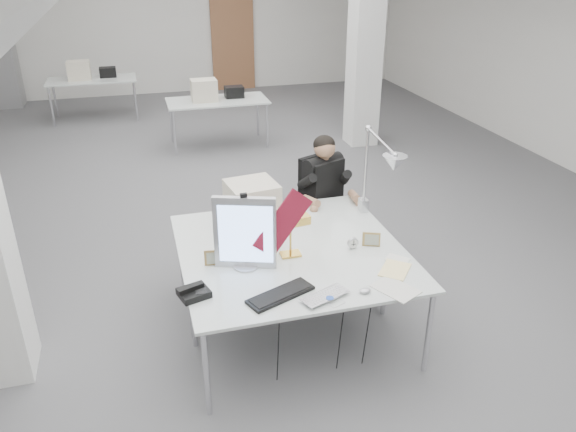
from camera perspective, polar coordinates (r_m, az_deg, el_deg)
name	(u,v)px	position (r m, az deg, el deg)	size (l,w,h in m)	color
room_shell	(240,79)	(6.28, -4.95, 13.75)	(10.04, 14.04, 3.24)	#535355
desk_main	(308,279)	(4.23, 2.02, -6.41)	(1.80, 0.90, 0.03)	silver
desk_second	(277,227)	(4.98, -1.08, -1.09)	(1.80, 0.90, 0.03)	silver
bg_desk_a	(217,101)	(9.28, -7.20, 11.54)	(1.60, 0.80, 0.03)	silver
bg_desk_b	(92,80)	(11.35, -19.31, 12.94)	(1.60, 0.80, 0.03)	silver
filing_cabinet	(7,77)	(13.00, -26.61, 12.54)	(0.45, 0.55, 1.20)	gray
office_chair	(321,208)	(5.80, 3.39, 0.81)	(0.54, 0.54, 1.10)	black
seated_person	(324,178)	(5.62, 3.65, 3.83)	(0.42, 0.53, 0.79)	black
monitor	(245,233)	(4.23, -4.40, -1.72)	(0.47, 0.05, 0.59)	#A5A6AA
pennant	(283,223)	(4.23, -0.53, -0.75)	(0.53, 0.01, 0.22)	maroon
keyboard	(280,295)	(4.01, -0.77, -8.00)	(0.50, 0.17, 0.02)	black
laptop	(330,300)	(3.96, 4.26, -8.49)	(0.36, 0.23, 0.03)	#AEAEB3
mouse	(365,291)	(4.08, 7.84, -7.54)	(0.09, 0.06, 0.04)	#B8B8BD
bankers_lamp	(291,237)	(4.43, 0.26, -2.10)	(0.30, 0.12, 0.34)	gold
desk_phone	(194,293)	(4.06, -9.54, -7.71)	(0.20, 0.18, 0.05)	black
picture_frame_left	(214,258)	(4.39, -7.52, -4.21)	(0.15, 0.01, 0.12)	olive
picture_frame_right	(371,239)	(4.67, 8.46, -2.36)	(0.15, 0.01, 0.12)	#A68547
desk_clock	(353,243)	(4.61, 6.60, -2.73)	(0.09, 0.09, 0.03)	#ADADB2
paper_stack_a	(395,289)	(4.16, 10.85, -7.28)	(0.22, 0.32, 0.01)	silver
paper_stack_b	(395,270)	(4.38, 10.81, -5.38)	(0.20, 0.27, 0.01)	#FEE798
paper_stack_c	(397,259)	(4.53, 11.06, -4.34)	(0.18, 0.12, 0.01)	silver
beige_monitor	(252,204)	(4.94, -3.66, 1.26)	(0.41, 0.39, 0.39)	beige
architect_lamp	(377,180)	(4.93, 9.02, 3.59)	(0.22, 0.63, 0.81)	#BBBABF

